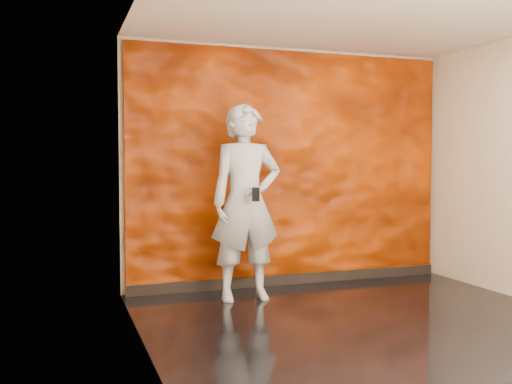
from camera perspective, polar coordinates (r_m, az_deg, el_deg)
room at (r=5.03m, az=12.26°, el=2.32°), size 4.02×4.02×2.81m
feature_wall at (r=6.78m, az=3.58°, el=2.37°), size 3.90×0.06×2.75m
baseboard at (r=6.89m, az=3.67°, el=-8.68°), size 3.90×0.04×0.12m
man at (r=6.00m, az=-1.01°, el=-1.03°), size 0.77×0.52×2.06m
phone at (r=5.72m, az=-0.01°, el=-0.24°), size 0.08×0.05×0.14m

